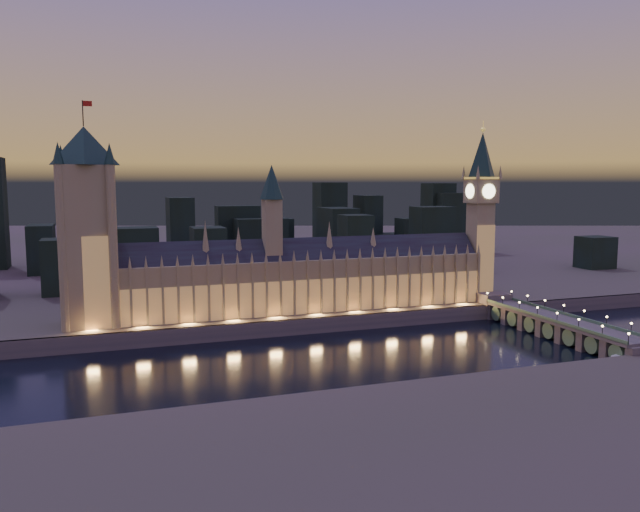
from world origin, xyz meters
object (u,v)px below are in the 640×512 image
object	(u,v)px
victoria_tower	(87,216)
westminster_bridge	(551,324)
river_boat	(631,360)
palace_of_westminster	(307,276)
elizabeth_tower	(481,201)

from	to	relation	value
victoria_tower	westminster_bridge	world-z (taller)	victoria_tower
westminster_bridge	river_boat	distance (m)	50.79
palace_of_westminster	river_boat	size ratio (longest dim) A/B	4.68
palace_of_westminster	victoria_tower	bearing A→B (deg)	179.91
victoria_tower	westminster_bridge	size ratio (longest dim) A/B	0.95
elizabeth_tower	palace_of_westminster	bearing A→B (deg)	-179.90
westminster_bridge	river_boat	size ratio (longest dim) A/B	2.62
elizabeth_tower	river_boat	xyz separation A→B (m)	(-0.11, -115.97, -64.56)
palace_of_westminster	westminster_bridge	world-z (taller)	palace_of_westminster
elizabeth_tower	river_boat	size ratio (longest dim) A/B	2.42
elizabeth_tower	westminster_bridge	xyz separation A→B (m)	(-0.55, -65.38, -60.13)
palace_of_westminster	westminster_bridge	distance (m)	127.43
palace_of_westminster	westminster_bridge	xyz separation A→B (m)	(107.58, -65.20, -20.38)
river_boat	palace_of_westminster	bearing A→B (deg)	133.01
elizabeth_tower	westminster_bridge	size ratio (longest dim) A/B	0.92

